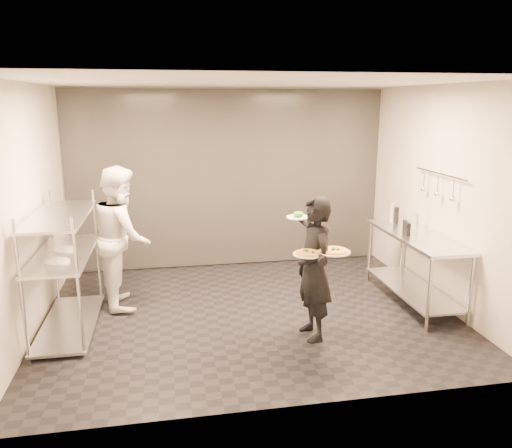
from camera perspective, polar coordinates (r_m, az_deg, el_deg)
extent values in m
cube|color=black|center=(6.35, -0.69, -10.17)|extent=(5.00, 4.00, 0.00)
cube|color=silver|center=(5.81, -0.77, 15.96)|extent=(5.00, 4.00, 0.00)
cube|color=beige|center=(7.87, -3.19, 5.16)|extent=(5.00, 0.00, 2.80)
cube|color=beige|center=(4.02, 4.06, -3.33)|extent=(5.00, 0.00, 2.80)
cube|color=beige|center=(6.04, -24.82, 1.23)|extent=(0.00, 4.00, 2.80)
cube|color=beige|center=(6.79, 20.56, 2.91)|extent=(0.00, 4.00, 2.80)
cube|color=silver|center=(7.84, -3.16, 5.13)|extent=(4.90, 0.04, 2.74)
cylinder|color=silver|center=(5.48, -25.25, -7.13)|extent=(0.04, 0.04, 1.50)
cylinder|color=silver|center=(6.90, -22.12, -2.63)|extent=(0.04, 0.04, 1.50)
cylinder|color=silver|center=(5.36, -19.63, -7.04)|extent=(0.04, 0.04, 1.50)
cylinder|color=silver|center=(6.81, -17.66, -2.47)|extent=(0.04, 0.04, 1.50)
cube|color=silver|center=(6.37, -20.48, -10.55)|extent=(0.60, 1.60, 0.03)
cube|color=silver|center=(6.08, -21.15, -3.22)|extent=(0.60, 1.60, 0.03)
cube|color=silver|center=(5.97, -21.53, 0.92)|extent=(0.60, 1.60, 0.03)
cylinder|color=white|center=(5.74, -21.79, -3.98)|extent=(0.26, 0.26, 0.01)
cylinder|color=white|center=(6.17, -21.01, -2.72)|extent=(0.26, 0.26, 0.01)
cylinder|color=silver|center=(6.04, 19.18, -7.65)|extent=(0.04, 0.04, 0.90)
cylinder|color=silver|center=(7.50, 12.80, -3.06)|extent=(0.04, 0.04, 0.90)
cylinder|color=silver|center=(6.31, 23.33, -7.12)|extent=(0.04, 0.04, 0.90)
cylinder|color=silver|center=(7.71, 16.36, -2.81)|extent=(0.04, 0.04, 0.90)
cube|color=silver|center=(6.96, 17.43, -7.04)|extent=(0.57, 1.71, 0.03)
cube|color=silver|center=(6.74, 17.87, -1.31)|extent=(0.60, 1.80, 0.04)
cylinder|color=silver|center=(6.72, 20.34, 5.41)|extent=(0.02, 1.20, 0.02)
cylinder|color=silver|center=(6.43, 21.65, 3.78)|extent=(0.01, 0.01, 0.22)
sphere|color=silver|center=(6.45, 21.55, 2.65)|extent=(0.07, 0.07, 0.07)
cylinder|color=silver|center=(6.73, 20.10, 4.32)|extent=(0.01, 0.01, 0.22)
sphere|color=silver|center=(6.75, 20.01, 3.23)|extent=(0.07, 0.07, 0.07)
cylinder|color=silver|center=(7.03, 18.67, 4.81)|extent=(0.01, 0.01, 0.22)
sphere|color=silver|center=(7.05, 18.59, 3.76)|extent=(0.07, 0.07, 0.07)
imported|color=black|center=(5.52, 6.65, -5.11)|extent=(0.45, 0.63, 1.61)
imported|color=white|center=(6.59, -15.07, -1.41)|extent=(0.80, 0.96, 1.81)
cylinder|color=white|center=(5.25, 5.91, -3.45)|extent=(0.31, 0.31, 0.01)
cylinder|color=gold|center=(5.25, 5.91, -3.33)|extent=(0.27, 0.27, 0.02)
cylinder|color=#BF6219|center=(5.24, 5.91, -3.22)|extent=(0.24, 0.24, 0.01)
sphere|color=#195B14|center=(5.24, 5.92, -3.14)|extent=(0.04, 0.04, 0.04)
cylinder|color=white|center=(5.32, 8.89, -3.15)|extent=(0.35, 0.35, 0.01)
cylinder|color=gold|center=(5.31, 8.89, -3.02)|extent=(0.30, 0.30, 0.02)
cylinder|color=#BF6219|center=(5.31, 8.89, -2.92)|extent=(0.27, 0.27, 0.01)
sphere|color=#195B14|center=(5.31, 8.90, -2.84)|extent=(0.04, 0.04, 0.04)
cylinder|color=white|center=(5.62, 4.85, 0.78)|extent=(0.26, 0.26, 0.01)
ellipsoid|color=#23681A|center=(5.62, 4.85, 1.13)|extent=(0.13, 0.13, 0.07)
cube|color=black|center=(6.71, 16.83, -0.42)|extent=(0.09, 0.23, 0.16)
cylinder|color=gray|center=(7.32, 15.34, 1.23)|extent=(0.07, 0.07, 0.26)
cylinder|color=gray|center=(7.03, 17.80, 0.39)|extent=(0.07, 0.07, 0.22)
cylinder|color=black|center=(7.26, 15.74, 0.98)|extent=(0.07, 0.07, 0.23)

